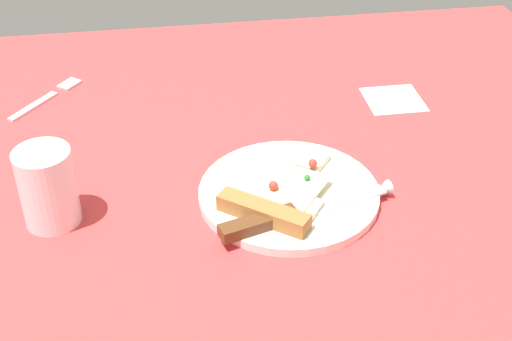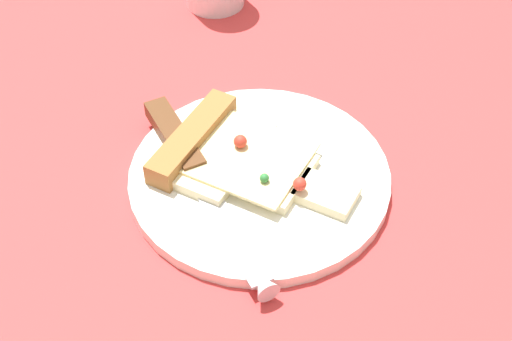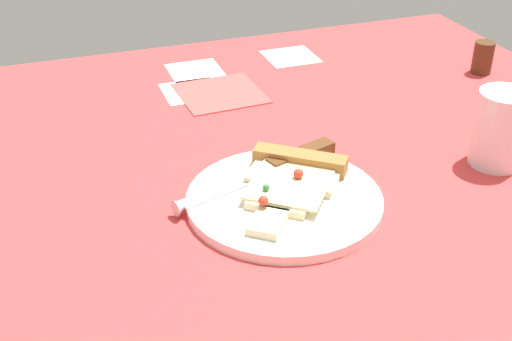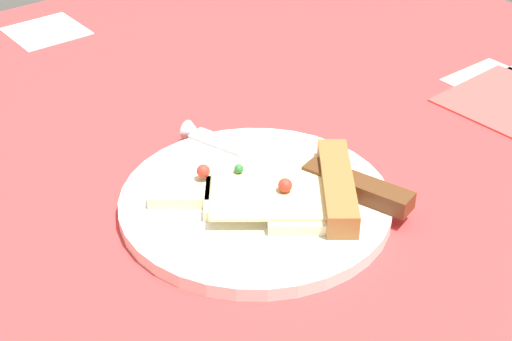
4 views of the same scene
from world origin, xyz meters
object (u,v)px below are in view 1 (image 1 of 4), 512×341
Objects in this scene: plate at (289,193)px; pizza_slice at (280,195)px; knife at (292,214)px; fork at (49,96)px; drinking_glass at (48,185)px.

pizza_slice reaches higher than plate.
knife is 1.79× the size of fork.
pizza_slice is 46.78cm from fork.
knife is 2.31× the size of drinking_glass.
pizza_slice is 1.41× the size of fork.
plate is at bearing -5.99° from fork.
knife is at bearing 82.41° from plate.
knife is (0.77, 5.79, 1.22)cm from plate.
plate is 2.32× the size of drinking_glass.
knife reaches higher than plate.
drinking_glass is (29.31, -6.22, 3.26)cm from knife.
drinking_glass is 0.77× the size of fork.
drinking_glass is at bearing -146.92° from pizza_slice.
plate is at bearing 155.45° from knife.
knife is (-0.83, 3.74, -0.18)cm from pizza_slice.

